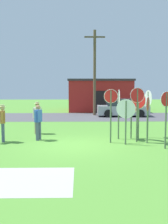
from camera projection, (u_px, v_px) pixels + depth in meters
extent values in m
plane|color=#518E33|center=(75.00, 145.00, 12.17)|extent=(80.00, 80.00, 0.00)
cube|color=#4C4C51|center=(76.00, 117.00, 23.32)|extent=(60.00, 6.40, 0.01)
cube|color=#ADAAA3|center=(16.00, 181.00, 7.66)|extent=(3.20, 2.40, 0.01)
cube|color=#B2231E|center=(99.00, 96.00, 29.15)|extent=(6.29, 5.31, 3.07)
cube|color=#383333|center=(100.00, 80.00, 29.00)|extent=(6.49, 5.51, 0.20)
cube|color=black|center=(102.00, 102.00, 26.54)|extent=(1.10, 0.08, 2.10)
cylinder|color=brown|center=(95.00, 73.00, 24.32)|extent=(0.24, 0.24, 7.40)
cube|color=brown|center=(95.00, 37.00, 24.02)|extent=(1.80, 0.12, 0.12)
cube|color=#A5A8AD|center=(123.00, 110.00, 23.71)|extent=(4.31, 1.83, 0.76)
cube|color=#2D333D|center=(120.00, 102.00, 23.64)|extent=(2.25, 1.55, 0.60)
cylinder|color=black|center=(136.00, 111.00, 24.64)|extent=(0.64, 0.22, 0.64)
cylinder|color=black|center=(140.00, 113.00, 22.85)|extent=(0.64, 0.22, 0.64)
cylinder|color=black|center=(106.00, 111.00, 24.61)|extent=(0.64, 0.22, 0.64)
cylinder|color=black|center=(108.00, 114.00, 22.82)|extent=(0.64, 0.22, 0.64)
cylinder|color=#51664C|center=(111.00, 117.00, 12.65)|extent=(0.08, 0.08, 2.40)
cylinder|color=white|center=(111.00, 96.00, 12.56)|extent=(0.64, 0.06, 0.64)
cylinder|color=red|center=(111.00, 96.00, 12.55)|extent=(0.59, 0.06, 0.59)
cylinder|color=#51664C|center=(147.00, 121.00, 12.60)|extent=(0.09, 0.09, 2.07)
cylinder|color=white|center=(148.00, 104.00, 12.52)|extent=(0.30, 0.61, 0.67)
cylinder|color=red|center=(148.00, 104.00, 12.52)|extent=(0.29, 0.57, 0.62)
cylinder|color=#51664C|center=(119.00, 115.00, 13.54)|extent=(0.07, 0.07, 2.35)
cylinder|color=white|center=(119.00, 98.00, 13.46)|extent=(0.03, 0.83, 0.83)
cylinder|color=red|center=(119.00, 98.00, 13.46)|extent=(0.03, 0.76, 0.76)
cylinder|color=#51664C|center=(148.00, 115.00, 13.89)|extent=(0.08, 0.08, 2.32)
cylinder|color=white|center=(148.00, 98.00, 13.81)|extent=(0.18, 0.78, 0.79)
cylinder|color=red|center=(148.00, 98.00, 13.81)|extent=(0.17, 0.72, 0.73)
cylinder|color=#51664C|center=(137.00, 116.00, 12.82)|extent=(0.08, 0.08, 2.47)
cylinder|color=white|center=(137.00, 95.00, 12.73)|extent=(0.69, 0.14, 0.70)
cylinder|color=red|center=(137.00, 95.00, 12.72)|extent=(0.64, 0.14, 0.65)
cylinder|color=#51664C|center=(131.00, 120.00, 13.69)|extent=(0.10, 0.10, 1.83)
cylinder|color=white|center=(131.00, 107.00, 13.63)|extent=(0.48, 0.50, 0.67)
cylinder|color=red|center=(131.00, 107.00, 13.62)|extent=(0.44, 0.46, 0.62)
cylinder|color=#51664C|center=(139.00, 116.00, 13.30)|extent=(0.10, 0.10, 2.30)
cylinder|color=white|center=(139.00, 100.00, 13.23)|extent=(0.52, 0.72, 0.88)
cylinder|color=red|center=(139.00, 100.00, 13.22)|extent=(0.48, 0.67, 0.81)
cylinder|color=#51664C|center=(166.00, 121.00, 11.47)|extent=(0.09, 0.09, 2.33)
cylinder|color=white|center=(166.00, 99.00, 11.38)|extent=(0.57, 0.31, 0.64)
cylinder|color=red|center=(167.00, 99.00, 11.37)|extent=(0.53, 0.29, 0.59)
cylinder|color=#51664C|center=(126.00, 123.00, 12.28)|extent=(0.09, 0.09, 1.95)
cylinder|color=white|center=(126.00, 109.00, 12.22)|extent=(0.82, 0.27, 0.85)
cylinder|color=red|center=(126.00, 109.00, 12.23)|extent=(0.76, 0.25, 0.79)
cylinder|color=#4C5670|center=(3.00, 132.00, 13.02)|extent=(0.14, 0.14, 0.88)
cylinder|color=#4C5670|center=(3.00, 133.00, 12.80)|extent=(0.14, 0.14, 0.88)
cube|color=#B27533|center=(3.00, 117.00, 12.84)|extent=(0.30, 0.40, 0.58)
cylinder|color=#B27533|center=(3.00, 117.00, 13.07)|extent=(0.09, 0.09, 0.52)
cylinder|color=#B27533|center=(2.00, 118.00, 12.61)|extent=(0.09, 0.09, 0.52)
sphere|color=tan|center=(2.00, 108.00, 12.80)|extent=(0.21, 0.21, 0.21)
cylinder|color=beige|center=(2.00, 107.00, 12.80)|extent=(0.32, 0.31, 0.02)
cylinder|color=beige|center=(2.00, 106.00, 12.79)|extent=(0.19, 0.19, 0.09)
cylinder|color=#4C5670|center=(40.00, 131.00, 13.43)|extent=(0.14, 0.14, 0.88)
cylinder|color=#4C5670|center=(37.00, 131.00, 13.23)|extent=(0.14, 0.14, 0.88)
cube|color=#3860B7|center=(38.00, 116.00, 13.26)|extent=(0.35, 0.42, 0.58)
cylinder|color=#3860B7|center=(41.00, 116.00, 13.48)|extent=(0.09, 0.09, 0.52)
cylinder|color=#3860B7|center=(35.00, 117.00, 13.05)|extent=(0.09, 0.09, 0.52)
sphere|color=#9E7051|center=(38.00, 107.00, 13.22)|extent=(0.21, 0.21, 0.21)
cylinder|color=#7A6B56|center=(39.00, 125.00, 15.20)|extent=(0.14, 0.14, 0.88)
cylinder|color=#7A6B56|center=(36.00, 126.00, 15.05)|extent=(0.14, 0.14, 0.88)
cube|color=beige|center=(37.00, 112.00, 15.05)|extent=(0.41, 0.41, 0.58)
cylinder|color=beige|center=(41.00, 112.00, 15.22)|extent=(0.09, 0.09, 0.52)
cylinder|color=beige|center=(34.00, 113.00, 14.89)|extent=(0.09, 0.09, 0.52)
sphere|color=#9E7051|center=(37.00, 105.00, 15.01)|extent=(0.21, 0.21, 0.21)
cylinder|color=beige|center=(37.00, 104.00, 15.01)|extent=(0.32, 0.32, 0.02)
cylinder|color=beige|center=(37.00, 103.00, 15.00)|extent=(0.19, 0.19, 0.09)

